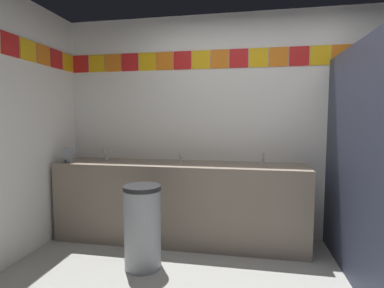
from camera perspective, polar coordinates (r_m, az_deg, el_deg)
The scene contains 7 objects.
wall_back at distance 3.44m, azimuth 12.53°, elevation 3.38°, with size 4.53×0.09×2.55m.
vanity_counter at distance 3.33m, azimuth -2.57°, elevation -11.05°, with size 2.73×0.56×0.88m.
faucet_left at distance 3.63m, azimuth -16.45°, elevation -2.18°, with size 0.04×0.10×0.14m.
faucet_center at distance 3.32m, azimuth -2.25°, elevation -2.63°, with size 0.04×0.10×0.14m.
faucet_right at distance 3.24m, azimuth 13.68°, elevation -2.94°, with size 0.04×0.10×0.14m.
soap_dispenser at distance 3.58m, azimuth -23.08°, elevation -2.05°, with size 0.09×0.09×0.16m.
trash_bin at distance 2.82m, azimuth -9.60°, elevation -15.56°, with size 0.34×0.34×0.76m.
Camera 1 is at (-0.13, -1.84, 1.37)m, focal length 27.38 mm.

